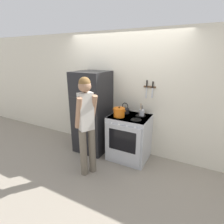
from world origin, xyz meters
TOP-DOWN VIEW (x-y plane):
  - ground_plane at (0.00, 0.00)m, footprint 14.00×14.00m
  - wall_back at (0.00, 0.03)m, footprint 10.00×0.06m
  - refrigerator at (-0.57, -0.34)m, footprint 0.68×0.71m
  - stove_range at (0.30, -0.35)m, footprint 0.78×0.69m
  - dutch_oven_pot at (0.12, -0.45)m, footprint 0.27×0.23m
  - tea_kettle at (0.14, -0.19)m, footprint 0.21×0.17m
  - utensil_jar at (0.49, -0.19)m, footprint 0.10×0.10m
  - person at (-0.17, -1.13)m, footprint 0.40×0.43m
  - wall_knife_strip at (0.57, -0.02)m, footprint 0.24×0.03m

SIDE VIEW (x-z plane):
  - ground_plane at x=0.00m, z-range 0.00..0.00m
  - stove_range at x=0.30m, z-range 0.01..0.94m
  - refrigerator at x=-0.57m, z-range 0.00..1.76m
  - tea_kettle at x=0.14m, z-range 0.88..1.10m
  - utensil_jar at x=0.49m, z-range 0.87..1.12m
  - person at x=-0.17m, z-range 0.12..1.88m
  - dutch_oven_pot at x=0.12m, z-range 0.92..1.12m
  - wall_back at x=0.00m, z-range 0.00..2.55m
  - wall_knife_strip at x=0.57m, z-range 1.30..1.66m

